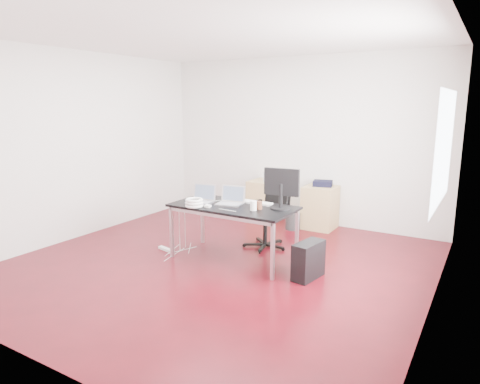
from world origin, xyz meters
The scene contains 18 objects.
room_shell centered at (0.04, 0.00, 1.40)m, with size 5.00×5.00×5.00m.
desk centered at (0.07, 0.26, 0.68)m, with size 1.60×0.80×0.73m.
office_chair centered at (0.24, 0.99, 0.61)m, with size 0.62×0.64×1.08m.
filing_cabinet_left centered at (-0.49, 2.23, 0.35)m, with size 0.50×0.50×0.70m, color tan.
filing_cabinet_right centered at (0.53, 2.23, 0.35)m, with size 0.50×0.50×0.70m, color tan.
pc_tower centered at (1.16, 0.18, 0.22)m, with size 0.20×0.45×0.44m, color black.
wastebasket centered at (0.18, 1.94, 0.14)m, with size 0.24×0.24×0.28m, color black.
power_strip centered at (-0.91, 0.06, 0.02)m, with size 0.30×0.06×0.04m, color white.
laptop_left centered at (-0.40, 0.21, 0.79)m, with size 0.36×0.29×0.23m.
laptop_right centered at (-0.01, 0.32, 0.79)m, with size 0.37×0.30×0.23m.
monitor centered at (0.67, 0.43, 1.01)m, with size 0.45×0.26×0.51m.
keyboard centered at (0.26, 0.52, 0.74)m, with size 0.44×0.14×0.02m, color white.
cup_white centered at (0.42, 0.17, 0.79)m, with size 0.08×0.08×0.12m, color white.
cup_brown centered at (0.45, 0.27, 0.78)m, with size 0.08×0.08×0.10m, color #542D1C.
cable_coil centered at (-0.32, -0.05, 0.78)m, with size 0.24×0.24×0.11m.
power_adapter centered at (-0.16, 0.02, 0.74)m, with size 0.07×0.07×0.03m, color white.
speaker centered at (-0.44, 2.18, 0.79)m, with size 0.09×0.08×0.18m, color #9E9E9E.
navy_garment centered at (0.54, 2.28, 0.74)m, with size 0.30×0.24×0.09m, color black.
Camera 1 is at (2.90, -4.30, 2.02)m, focal length 32.00 mm.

